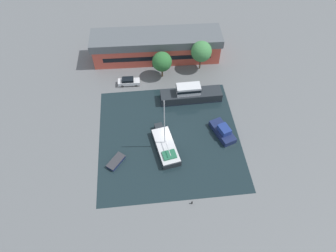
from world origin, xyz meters
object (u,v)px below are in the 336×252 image
object	(u,v)px
quay_tree_near_building	(162,62)
cabin_boat	(223,131)
parked_car	(129,81)
small_dinghy	(116,162)
motor_cruiser	(190,94)
quay_tree_by_water	(201,52)
warehouse_building	(156,46)
sailboat_moored	(165,146)

from	to	relation	value
quay_tree_near_building	cabin_boat	bearing A→B (deg)	-60.14
parked_car	small_dinghy	world-z (taller)	parked_car
motor_cruiser	quay_tree_by_water	bearing A→B (deg)	-22.10
warehouse_building	cabin_boat	xyz separation A→B (m)	(10.67, -24.23, -2.33)
small_dinghy	sailboat_moored	bearing A→B (deg)	52.19
quay_tree_near_building	motor_cruiser	distance (m)	9.60
warehouse_building	sailboat_moored	world-z (taller)	sailboat_moored
parked_car	warehouse_building	bearing A→B (deg)	143.50
parked_car	quay_tree_by_water	bearing A→B (deg)	104.17
quay_tree_by_water	parked_car	world-z (taller)	quay_tree_by_water
small_dinghy	parked_car	bearing A→B (deg)	120.89
cabin_boat	quay_tree_by_water	bearing A→B (deg)	74.00
warehouse_building	cabin_boat	bearing A→B (deg)	-64.30
warehouse_building	quay_tree_by_water	size ratio (longest dim) A/B	4.20
parked_car	sailboat_moored	xyz separation A→B (m)	(6.32, -17.72, -0.09)
quay_tree_by_water	small_dinghy	bearing A→B (deg)	-129.28
cabin_boat	sailboat_moored	bearing A→B (deg)	171.42
sailboat_moored	small_dinghy	bearing A→B (deg)	-177.33
sailboat_moored	quay_tree_by_water	bearing A→B (deg)	54.01
sailboat_moored	cabin_boat	bearing A→B (deg)	0.19
motor_cruiser	small_dinghy	xyz separation A→B (m)	(-15.50, -14.09, -1.07)
small_dinghy	cabin_boat	world-z (taller)	cabin_boat
quay_tree_near_building	motor_cruiser	xyz separation A→B (m)	(5.17, -7.61, -2.76)
warehouse_building	parked_car	world-z (taller)	warehouse_building
parked_car	quay_tree_near_building	bearing A→B (deg)	105.51
parked_car	cabin_boat	size ratio (longest dim) A/B	0.73
parked_car	sailboat_moored	size ratio (longest dim) A/B	0.38
parked_car	small_dinghy	distance (m)	20.07
small_dinghy	cabin_boat	distance (m)	20.77
quay_tree_by_water	cabin_boat	bearing A→B (deg)	-86.55
parked_car	motor_cruiser	distance (m)	13.98
warehouse_building	motor_cruiser	bearing A→B (deg)	-66.02
warehouse_building	small_dinghy	xyz separation A→B (m)	(-9.65, -28.53, -2.81)
quay_tree_near_building	quay_tree_by_water	distance (m)	9.02
quay_tree_near_building	sailboat_moored	distance (m)	19.88
parked_car	small_dinghy	xyz separation A→B (m)	(-2.78, -19.87, -0.49)
quay_tree_by_water	cabin_boat	distance (m)	19.57
quay_tree_near_building	motor_cruiser	world-z (taller)	quay_tree_near_building
quay_tree_by_water	motor_cruiser	bearing A→B (deg)	-111.43
quay_tree_near_building	quay_tree_by_water	xyz separation A→B (m)	(8.83, 1.73, 0.63)
quay_tree_by_water	small_dinghy	distance (m)	30.60
parked_car	small_dinghy	size ratio (longest dim) A/B	1.24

